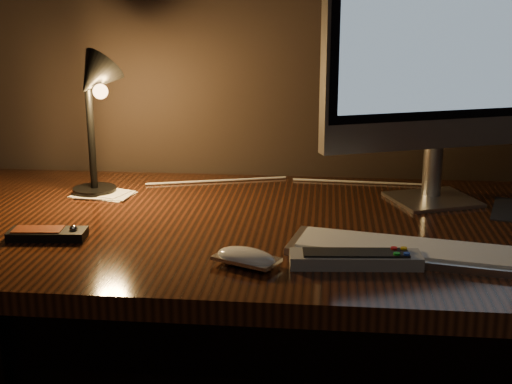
# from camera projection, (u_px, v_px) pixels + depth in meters

# --- Properties ---
(desk) EXTENTS (1.60, 0.75, 0.75)m
(desk) POSITION_uv_depth(u_px,v_px,m) (263.00, 270.00, 1.52)
(desk) COLOR #3A1A0D
(desk) RESTS_ON ground
(monitor) EXTENTS (0.50, 0.22, 0.55)m
(monitor) POSITION_uv_depth(u_px,v_px,m) (443.00, 50.00, 1.46)
(monitor) COLOR silver
(monitor) RESTS_ON desk
(keyboard) EXTENTS (0.47, 0.21, 0.02)m
(keyboard) POSITION_uv_depth(u_px,v_px,m) (421.00, 252.00, 1.23)
(keyboard) COLOR silver
(keyboard) RESTS_ON desk
(mouse) EXTENTS (0.12, 0.10, 0.02)m
(mouse) POSITION_uv_depth(u_px,v_px,m) (246.00, 260.00, 1.19)
(mouse) COLOR white
(mouse) RESTS_ON desk
(media_remote) EXTENTS (0.15, 0.06, 0.03)m
(media_remote) POSITION_uv_depth(u_px,v_px,m) (47.00, 234.00, 1.32)
(media_remote) COLOR black
(media_remote) RESTS_ON desk
(tv_remote) EXTENTS (0.22, 0.07, 0.03)m
(tv_remote) POSITION_uv_depth(u_px,v_px,m) (355.00, 259.00, 1.19)
(tv_remote) COLOR #919496
(tv_remote) RESTS_ON desk
(papers) EXTENTS (0.15, 0.11, 0.01)m
(papers) POSITION_uv_depth(u_px,v_px,m) (103.00, 194.00, 1.60)
(papers) COLOR white
(papers) RESTS_ON desk
(desk_lamp) EXTENTS (0.16, 0.17, 0.33)m
(desk_lamp) POSITION_uv_depth(u_px,v_px,m) (94.00, 98.00, 1.53)
(desk_lamp) COLOR black
(desk_lamp) RESTS_ON desk
(cable) EXTENTS (0.66, 0.06, 0.01)m
(cable) POSITION_uv_depth(u_px,v_px,m) (287.00, 183.00, 1.70)
(cable) COLOR white
(cable) RESTS_ON desk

